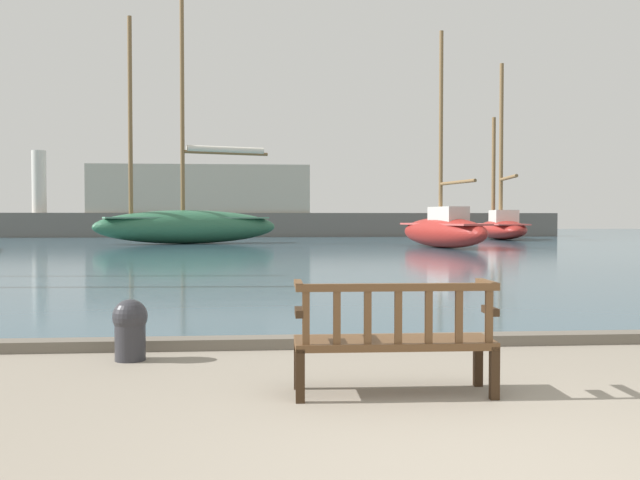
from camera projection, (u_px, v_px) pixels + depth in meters
name	position (u px, v px, depth m)	size (l,w,h in m)	color
ground_plane	(486.00, 465.00, 4.11)	(160.00, 160.00, 0.00)	gray
harbor_water	(279.00, 239.00, 47.93)	(100.00, 80.00, 0.08)	#385666
quay_edge_kerb	(377.00, 341.00, 7.94)	(40.00, 0.30, 0.12)	#675F54
park_bench	(394.00, 337.00, 5.73)	(1.61, 0.55, 0.92)	#322113
sailboat_mid_starboard	(443.00, 229.00, 32.71)	(3.26, 8.15, 9.96)	maroon
sailboat_centre_channel	(187.00, 222.00, 37.81)	(9.97, 5.04, 14.33)	#2D6647
sailboat_nearest_starboard	(501.00, 225.00, 45.76)	(3.70, 9.09, 11.30)	maroon
mooring_bollard	(130.00, 327.00, 7.14)	(0.35, 0.35, 0.62)	#2D2D33
far_breakwater	(245.00, 211.00, 52.26)	(41.72, 2.40, 6.28)	#66605B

